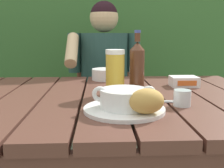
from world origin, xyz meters
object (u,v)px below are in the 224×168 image
object	(u,v)px
water_glass_small	(182,98)
butter_tub	(184,81)
diner_bowl	(106,74)
beer_bottle	(137,66)
chair_near_diner	(104,102)
beer_glass	(115,72)
table_knife	(157,101)
serving_plate	(124,109)
person_eating	(104,75)
bread_roll	(147,101)
soup_bowl	(124,98)

from	to	relation	value
water_glass_small	butter_tub	xyz separation A→B (m)	(0.12, 0.34, -0.00)
butter_tub	diner_bowl	distance (m)	0.42
beer_bottle	chair_near_diner	bearing A→B (deg)	97.98
chair_near_diner	diner_bowl	xyz separation A→B (m)	(0.00, -0.55, 0.29)
butter_tub	diner_bowl	xyz separation A→B (m)	(-0.36, 0.20, 0.01)
beer_glass	table_knife	xyz separation A→B (m)	(0.15, -0.13, -0.09)
serving_plate	beer_bottle	xyz separation A→B (m)	(0.08, 0.28, 0.11)
diner_bowl	person_eating	bearing A→B (deg)	90.50
serving_plate	butter_tub	size ratio (longest dim) A/B	2.08
bread_roll	beer_bottle	xyz separation A→B (m)	(0.02, 0.35, 0.06)
chair_near_diner	bread_roll	world-z (taller)	chair_near_diner
beer_glass	butter_tub	distance (m)	0.38
beer_glass	serving_plate	bearing A→B (deg)	-86.57
serving_plate	butter_tub	xyz separation A→B (m)	(0.32, 0.40, 0.02)
person_eating	butter_tub	bearing A→B (deg)	-56.13
person_eating	water_glass_small	bearing A→B (deg)	-74.32
soup_bowl	beer_bottle	xyz separation A→B (m)	(0.08, 0.28, 0.07)
beer_bottle	person_eating	bearing A→B (deg)	100.60
chair_near_diner	table_knife	bearing A→B (deg)	-80.52
bread_roll	diner_bowl	distance (m)	0.68
water_glass_small	diner_bowl	distance (m)	0.60
bread_roll	table_knife	xyz separation A→B (m)	(0.07, 0.18, -0.05)
serving_plate	table_knife	size ratio (longest dim) A/B	1.71
person_eating	diner_bowl	xyz separation A→B (m)	(0.00, -0.34, 0.06)
chair_near_diner	butter_tub	xyz separation A→B (m)	(0.36, -0.75, 0.29)
bread_roll	water_glass_small	xyz separation A→B (m)	(0.15, 0.12, -0.02)
water_glass_small	butter_tub	bearing A→B (deg)	71.21
person_eating	chair_near_diner	bearing A→B (deg)	89.16
table_knife	beer_bottle	bearing A→B (deg)	107.06
table_knife	diner_bowl	size ratio (longest dim) A/B	1.01
soup_bowl	table_knife	distance (m)	0.17
person_eating	bread_roll	xyz separation A→B (m)	(0.10, -1.01, 0.08)
person_eating	water_glass_small	xyz separation A→B (m)	(0.25, -0.89, 0.06)
beer_glass	diner_bowl	xyz separation A→B (m)	(-0.03, 0.36, -0.06)
person_eating	beer_glass	distance (m)	0.71
butter_tub	beer_bottle	bearing A→B (deg)	-153.67
person_eating	table_knife	distance (m)	0.85
beer_bottle	diner_bowl	size ratio (longest dim) A/B	1.72
water_glass_small	serving_plate	bearing A→B (deg)	-165.75
chair_near_diner	bread_roll	distance (m)	1.26
beer_glass	water_glass_small	distance (m)	0.30
person_eating	soup_bowl	distance (m)	0.95
serving_plate	water_glass_small	xyz separation A→B (m)	(0.20, 0.05, 0.02)
serving_plate	water_glass_small	size ratio (longest dim) A/B	4.43
beer_bottle	water_glass_small	bearing A→B (deg)	-60.76
soup_bowl	water_glass_small	distance (m)	0.21
serving_plate	butter_tub	bearing A→B (deg)	50.89
bread_roll	butter_tub	distance (m)	0.54
chair_near_diner	serving_plate	size ratio (longest dim) A/B	3.66
beer_glass	diner_bowl	size ratio (longest dim) A/B	1.21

